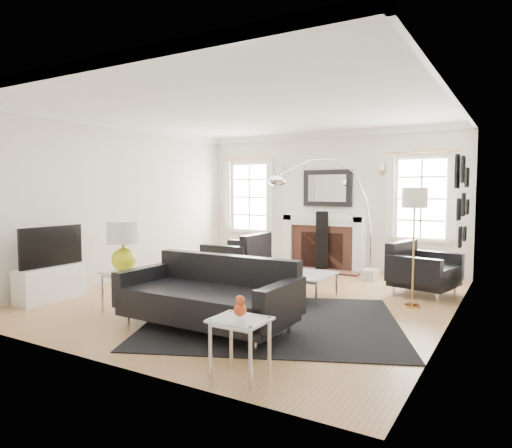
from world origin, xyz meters
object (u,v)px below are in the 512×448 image
Objects in this scene: fireplace at (324,243)px; armchair_right at (420,270)px; arc_floor_lamp at (325,213)px; sofa at (210,297)px; gourd_lamp at (123,243)px; armchair_left at (240,258)px; coffee_table at (302,276)px.

armchair_right is (2.13, -1.33, -0.18)m from fireplace.
fireplace is 0.76× the size of arc_floor_lamp.
arc_floor_lamp is at bearing 88.04° from sofa.
armchair_right is at bearing 43.39° from gourd_lamp.
armchair_left is at bearing -116.67° from fireplace.
gourd_lamp is (-1.08, -4.36, 0.38)m from fireplace.
armchair_left is 1.21× the size of coffee_table.
gourd_lamp is at bearing -94.12° from armchair_left.
gourd_lamp reaches higher than coffee_table.
fireplace is 1.49× the size of armchair_right.
fireplace is 4.43m from sofa.
arc_floor_lamp is (0.48, -1.15, 0.67)m from fireplace.
armchair_left is at bearing 153.24° from coffee_table.
armchair_left is 1.78m from coffee_table.
sofa reaches higher than coffee_table.
arc_floor_lamp is at bearing 98.60° from coffee_table.
arc_floor_lamp is at bearing 64.12° from gourd_lamp.
gourd_lamp reaches higher than sofa.
coffee_table is at bearing -139.02° from armchair_right.
fireplace is 2.52m from armchair_right.
sofa is at bearing -1.80° from gourd_lamp.
sofa is 3.09× the size of gourd_lamp.
armchair_left is (-0.89, -1.78, -0.16)m from fireplace.
arc_floor_lamp reaches higher than armchair_left.
armchair_right is at bearing 60.17° from sofa.
armchair_left reaches higher than sofa.
coffee_table is at bearing -81.40° from arc_floor_lamp.
gourd_lamp is at bearing -103.88° from fireplace.
armchair_right is 1.87m from arc_floor_lamp.
gourd_lamp is (-0.19, -2.59, 0.53)m from armchair_left.
coffee_table is 0.39× the size of arc_floor_lamp.
gourd_lamp is (-1.77, -1.79, 0.56)m from coffee_table.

